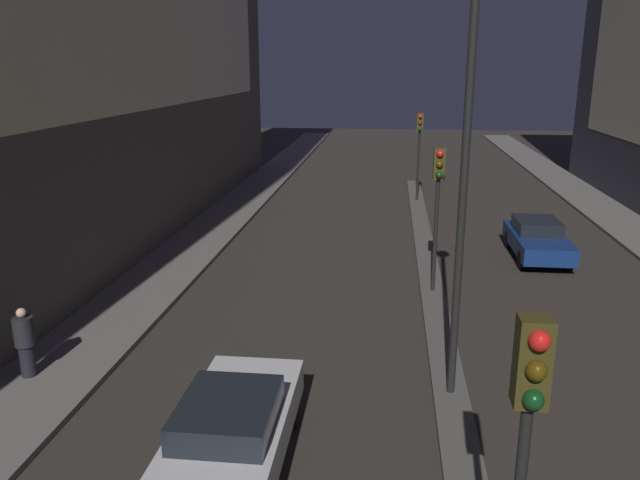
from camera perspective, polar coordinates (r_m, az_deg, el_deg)
The scene contains 8 objects.
median_strip at distance 20.66m, azimuth 9.97°, elevation -3.09°, with size 0.72×33.44×0.14m.
traffic_light_near at distance 6.61m, azimuth 18.36°, elevation -15.88°, with size 0.32×0.42×4.27m.
traffic_light_mid at distance 18.20m, azimuth 10.74°, elevation 4.78°, with size 0.32×0.42×4.27m.
traffic_light_far at distance 31.06m, azimuth 9.08°, elevation 9.32°, with size 0.32×0.42×4.27m.
street_lamp at distance 11.93m, azimuth 13.35°, elevation 10.61°, with size 0.50×0.50×8.29m.
car_left_lane at distance 11.09m, azimuth -7.99°, elevation -16.72°, with size 1.81×4.32×1.41m.
car_right_lane at distance 23.40m, azimuth 19.26°, elevation 0.10°, with size 1.73×4.10×1.35m.
pedestrian_on_left_sidewalk at distance 14.94m, azimuth -25.36°, elevation -8.36°, with size 0.43×0.43×1.56m.
Camera 1 is at (-1.40, -1.82, 6.66)m, focal length 35.00 mm.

